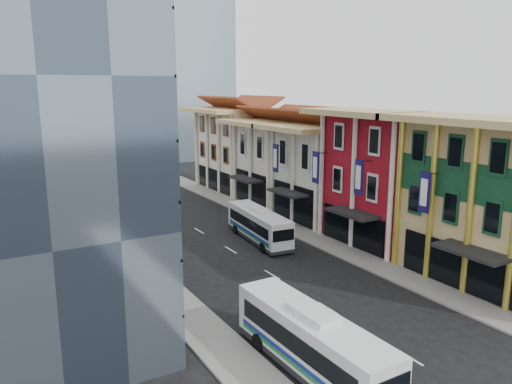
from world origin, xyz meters
TOP-DOWN VIEW (x-y plane):
  - ground at (0.00, 0.00)m, footprint 200.00×200.00m
  - sidewalk_right at (8.50, 22.00)m, footprint 3.00×90.00m
  - sidewalk_left at (-8.50, 22.00)m, footprint 3.00×90.00m
  - shophouse_tan at (14.00, 5.00)m, footprint 8.00×14.00m
  - shophouse_red at (14.00, 17.00)m, footprint 8.00×10.00m
  - shophouse_cream_near at (14.00, 26.50)m, footprint 8.00×9.00m
  - shophouse_cream_mid at (14.00, 35.50)m, footprint 8.00×9.00m
  - shophouse_cream_far at (14.00, 46.00)m, footprint 8.00×12.00m
  - office_tower at (-17.00, 19.00)m, footprint 12.00×26.00m
  - office_block_far at (-16.00, 42.00)m, footprint 10.00×18.00m
  - bus_left_near at (-5.50, 2.46)m, footprint 2.70×10.97m
  - bus_left_far at (-5.50, 28.52)m, footprint 3.53×10.02m
  - bus_right at (3.60, 23.09)m, footprint 3.38×10.31m
  - sedan_left at (-5.50, 3.95)m, footprint 2.49×4.35m

SIDE VIEW (x-z plane):
  - ground at x=0.00m, z-range 0.00..0.00m
  - sidewalk_right at x=8.50m, z-range 0.00..0.15m
  - sidewalk_left at x=-8.50m, z-range 0.00..0.15m
  - sedan_left at x=-5.50m, z-range 0.00..1.39m
  - bus_left_far at x=-5.50m, z-range 0.00..3.14m
  - bus_right at x=3.60m, z-range 0.00..3.25m
  - bus_left_near at x=-5.50m, z-range 0.00..3.51m
  - shophouse_cream_near at x=14.00m, z-range 0.00..10.00m
  - shophouse_cream_mid at x=14.00m, z-range 0.00..10.00m
  - shophouse_cream_far at x=14.00m, z-range 0.00..11.00m
  - shophouse_tan at x=14.00m, z-range 0.00..12.00m
  - shophouse_red at x=14.00m, z-range 0.00..12.00m
  - office_block_far at x=-16.00m, z-range 0.00..14.00m
  - office_tower at x=-17.00m, z-range 0.00..30.00m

